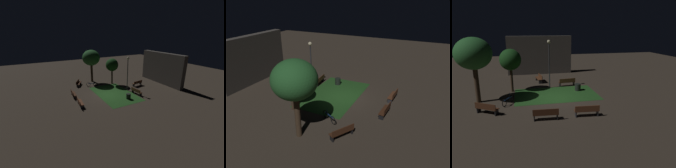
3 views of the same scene
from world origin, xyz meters
The scene contains 13 objects.
ground_plane centered at (0.00, 0.00, 0.00)m, with size 60.00×60.00×0.00m, color #3D3328.
grass_lawn centered at (0.20, 1.05, 0.01)m, with size 7.84×4.80×0.01m, color #23511E.
bench_lawn_edge centered at (-1.50, -4.40, 0.48)m, with size 1.83×0.60×0.88m.
bench_back_row centered at (1.48, -4.40, 0.48)m, with size 1.83×0.62×0.88m.
bench_front_left centered at (-0.96, 6.01, 0.48)m, with size 0.73×1.85×0.88m.
bench_by_lamp centered at (-5.66, -2.44, 0.48)m, with size 1.79×1.33×0.88m.
bench_near_trees centered at (1.86, 3.64, 0.48)m, with size 1.84×0.65×0.88m.
tree_left_canopy centered at (-6.73, 0.37, 4.15)m, with size 2.98×2.98×5.52m.
tree_near_wall centered at (-3.98, 2.91, 3.19)m, with size 2.08×2.08×4.27m.
lamp_post_path_center centered at (-0.11, 3.39, 3.37)m, with size 0.36×0.36×5.03m.
trash_bin centered at (2.57, 1.81, 0.36)m, with size 0.60×0.60×0.71m, color black.
bicycle centered at (-4.20, -0.67, 0.34)m, with size 0.91×1.56×0.93m.
building_wall_backdrop centered at (-0.41, 10.56, 2.57)m, with size 8.67×0.80×5.15m, color #4C4742.
Camera 2 is at (-16.61, -7.34, 9.16)m, focal length 34.01 mm.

